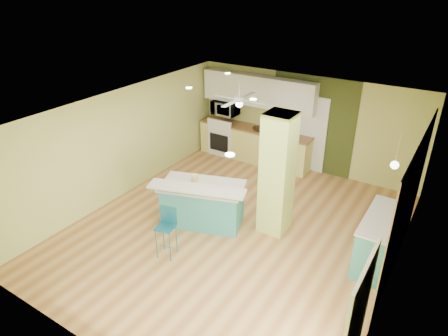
{
  "coord_description": "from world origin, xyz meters",
  "views": [
    {
      "loc": [
        3.45,
        -5.82,
        4.81
      ],
      "look_at": [
        -0.51,
        0.4,
        1.13
      ],
      "focal_mm": 32.0,
      "sensor_mm": 36.0,
      "label": 1
    }
  ],
  "objects_px": {
    "peninsula": "(202,203)",
    "canister": "(195,178)",
    "fruit_bowl": "(259,129)",
    "bar_stool": "(167,224)",
    "side_counter": "(380,240)"
  },
  "relations": [
    {
      "from": "peninsula",
      "to": "canister",
      "type": "relative_size",
      "value": 13.98
    },
    {
      "from": "peninsula",
      "to": "fruit_bowl",
      "type": "distance_m",
      "value": 3.29
    },
    {
      "from": "peninsula",
      "to": "bar_stool",
      "type": "bearing_deg",
      "value": -106.07
    },
    {
      "from": "peninsula",
      "to": "canister",
      "type": "height_order",
      "value": "canister"
    },
    {
      "from": "bar_stool",
      "to": "fruit_bowl",
      "type": "height_order",
      "value": "fruit_bowl"
    },
    {
      "from": "bar_stool",
      "to": "fruit_bowl",
      "type": "distance_m",
      "value": 4.44
    },
    {
      "from": "fruit_bowl",
      "to": "side_counter",
      "type": "bearing_deg",
      "value": -33.86
    },
    {
      "from": "canister",
      "to": "bar_stool",
      "type": "bearing_deg",
      "value": -77.15
    },
    {
      "from": "bar_stool",
      "to": "canister",
      "type": "height_order",
      "value": "canister"
    },
    {
      "from": "side_counter",
      "to": "fruit_bowl",
      "type": "relative_size",
      "value": 4.42
    },
    {
      "from": "peninsula",
      "to": "bar_stool",
      "type": "xyz_separation_m",
      "value": [
        0.05,
        -1.18,
        0.18
      ]
    },
    {
      "from": "bar_stool",
      "to": "fruit_bowl",
      "type": "relative_size",
      "value": 2.92
    },
    {
      "from": "peninsula",
      "to": "bar_stool",
      "type": "relative_size",
      "value": 2.06
    },
    {
      "from": "fruit_bowl",
      "to": "canister",
      "type": "xyz_separation_m",
      "value": [
        0.19,
        -3.15,
        -0.02
      ]
    },
    {
      "from": "side_counter",
      "to": "canister",
      "type": "height_order",
      "value": "canister"
    }
  ]
}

